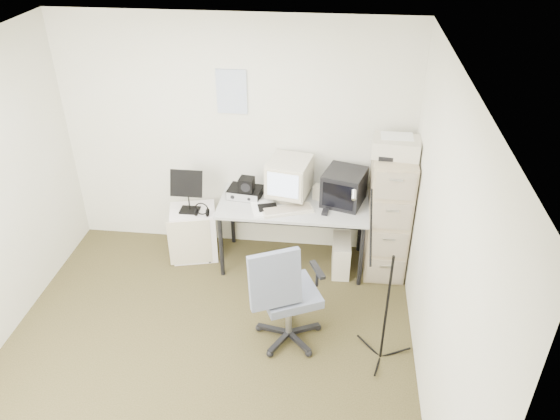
# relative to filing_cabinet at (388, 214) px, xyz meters

# --- Properties ---
(floor) EXTENTS (3.60, 3.60, 0.01)m
(floor) POSITION_rel_filing_cabinet_xyz_m (-1.58, -1.48, -0.66)
(floor) COLOR #2F2B15
(floor) RESTS_ON ground
(ceiling) EXTENTS (3.60, 3.60, 0.01)m
(ceiling) POSITION_rel_filing_cabinet_xyz_m (-1.58, -1.48, 1.85)
(ceiling) COLOR white
(ceiling) RESTS_ON ground
(wall_back) EXTENTS (3.60, 0.02, 2.50)m
(wall_back) POSITION_rel_filing_cabinet_xyz_m (-1.58, 0.32, 0.60)
(wall_back) COLOR beige
(wall_back) RESTS_ON ground
(wall_right) EXTENTS (0.02, 3.60, 2.50)m
(wall_right) POSITION_rel_filing_cabinet_xyz_m (0.22, -1.48, 0.60)
(wall_right) COLOR beige
(wall_right) RESTS_ON ground
(wall_calendar) EXTENTS (0.30, 0.02, 0.44)m
(wall_calendar) POSITION_rel_filing_cabinet_xyz_m (-1.60, 0.31, 1.10)
(wall_calendar) COLOR white
(wall_calendar) RESTS_ON wall_back
(filing_cabinet) EXTENTS (0.40, 0.60, 1.30)m
(filing_cabinet) POSITION_rel_filing_cabinet_xyz_m (0.00, 0.00, 0.00)
(filing_cabinet) COLOR gray
(filing_cabinet) RESTS_ON floor
(printer) EXTENTS (0.47, 0.35, 0.17)m
(printer) POSITION_rel_filing_cabinet_xyz_m (0.00, 0.01, 0.73)
(printer) COLOR tan
(printer) RESTS_ON filing_cabinet
(desk) EXTENTS (1.50, 0.70, 0.73)m
(desk) POSITION_rel_filing_cabinet_xyz_m (-0.95, -0.03, -0.29)
(desk) COLOR #A9A9A9
(desk) RESTS_ON floor
(crt_monitor) EXTENTS (0.46, 0.48, 0.44)m
(crt_monitor) POSITION_rel_filing_cabinet_xyz_m (-1.01, 0.06, 0.30)
(crt_monitor) COLOR tan
(crt_monitor) RESTS_ON desk
(crt_tv) EXTENTS (0.47, 0.49, 0.34)m
(crt_tv) POSITION_rel_filing_cabinet_xyz_m (-0.46, 0.06, 0.25)
(crt_tv) COLOR black
(crt_tv) RESTS_ON desk
(desk_speaker) EXTENTS (0.11, 0.11, 0.15)m
(desk_speaker) POSITION_rel_filing_cabinet_xyz_m (-0.71, 0.09, 0.16)
(desk_speaker) COLOR #C2B899
(desk_speaker) RESTS_ON desk
(keyboard) EXTENTS (0.53, 0.34, 0.03)m
(keyboard) POSITION_rel_filing_cabinet_xyz_m (-1.00, -0.19, 0.09)
(keyboard) COLOR tan
(keyboard) RESTS_ON desk
(mouse) EXTENTS (0.07, 0.11, 0.03)m
(mouse) POSITION_rel_filing_cabinet_xyz_m (-0.63, -0.18, 0.10)
(mouse) COLOR black
(mouse) RESTS_ON desk
(radio_receiver) EXTENTS (0.36, 0.28, 0.10)m
(radio_receiver) POSITION_rel_filing_cabinet_xyz_m (-1.46, 0.05, 0.13)
(radio_receiver) COLOR black
(radio_receiver) RESTS_ON desk
(radio_speaker) EXTENTS (0.16, 0.15, 0.14)m
(radio_speaker) POSITION_rel_filing_cabinet_xyz_m (-1.43, 0.01, 0.25)
(radio_speaker) COLOR black
(radio_speaker) RESTS_ON radio_receiver
(papers) EXTENTS (0.31, 0.36, 0.02)m
(papers) POSITION_rel_filing_cabinet_xyz_m (-1.23, -0.18, 0.09)
(papers) COLOR white
(papers) RESTS_ON desk
(pc_tower) EXTENTS (0.19, 0.40, 0.37)m
(pc_tower) POSITION_rel_filing_cabinet_xyz_m (-0.44, -0.11, -0.46)
(pc_tower) COLOR tan
(pc_tower) RESTS_ON floor
(office_chair) EXTENTS (0.81, 0.81, 1.05)m
(office_chair) POSITION_rel_filing_cabinet_xyz_m (-0.88, -1.16, -0.12)
(office_chair) COLOR slate
(office_chair) RESTS_ON floor
(side_cart) EXTENTS (0.54, 0.47, 0.57)m
(side_cart) POSITION_rel_filing_cabinet_xyz_m (-2.01, -0.02, -0.36)
(side_cart) COLOR white
(side_cart) RESTS_ON floor
(music_stand) EXTENTS (0.37, 0.28, 0.48)m
(music_stand) POSITION_rel_filing_cabinet_xyz_m (-2.03, -0.05, 0.17)
(music_stand) COLOR black
(music_stand) RESTS_ON side_cart
(headphones) EXTENTS (0.19, 0.19, 0.03)m
(headphones) POSITION_rel_filing_cabinet_xyz_m (-1.88, -0.12, -0.03)
(headphones) COLOR black
(headphones) RESTS_ON side_cart
(mic_stand) EXTENTS (0.02, 0.02, 1.40)m
(mic_stand) POSITION_rel_filing_cabinet_xyz_m (-0.07, -1.29, 0.05)
(mic_stand) COLOR black
(mic_stand) RESTS_ON floor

